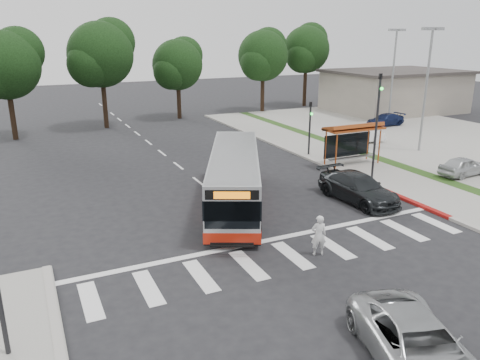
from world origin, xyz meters
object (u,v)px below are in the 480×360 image
transit_bus (234,180)px  pedestrian (319,235)px  silver_suv_south (418,346)px  dark_sedan (358,188)px

transit_bus → pedestrian: bearing=-58.6°
transit_bus → silver_suv_south: bearing=-67.9°
dark_sedan → silver_suv_south: (-7.11, -11.33, -0.04)m
pedestrian → silver_suv_south: size_ratio=0.34×
pedestrian → silver_suv_south: (-1.51, -6.86, -0.15)m
pedestrian → silver_suv_south: bearing=96.9°
transit_bus → dark_sedan: bearing=5.9°
transit_bus → silver_suv_south: size_ratio=2.16×
transit_bus → pedestrian: size_ratio=6.39×
transit_bus → pedestrian: (0.69, -6.72, -0.56)m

